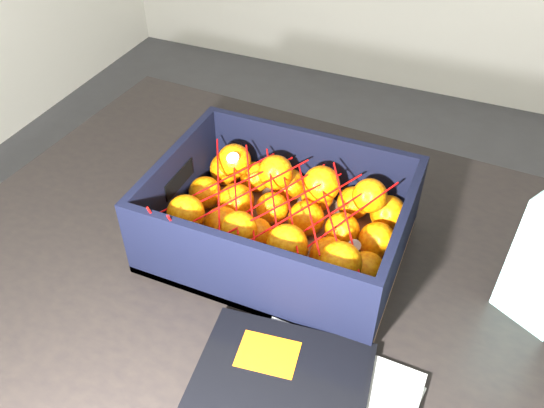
% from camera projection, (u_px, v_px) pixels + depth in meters
% --- Properties ---
extents(table, '(1.24, 0.86, 0.75)m').
position_uv_depth(table, '(320.00, 323.00, 0.88)').
color(table, black).
rests_on(table, ground).
extents(produce_crate, '(0.37, 0.27, 0.13)m').
position_uv_depth(produce_crate, '(280.00, 226.00, 0.84)').
color(produce_crate, brown).
rests_on(produce_crate, table).
extents(clementine_heap, '(0.34, 0.25, 0.10)m').
position_uv_depth(clementine_heap, '(282.00, 223.00, 0.83)').
color(clementine_heap, orange).
rests_on(clementine_heap, produce_crate).
extents(mesh_net, '(0.30, 0.24, 0.09)m').
position_uv_depth(mesh_net, '(273.00, 201.00, 0.80)').
color(mesh_net, red).
rests_on(mesh_net, clementine_heap).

